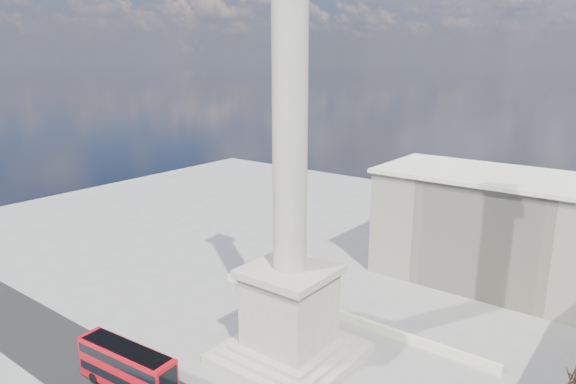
# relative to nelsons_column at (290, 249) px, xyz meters

# --- Properties ---
(ground) EXTENTS (180.00, 180.00, 0.00)m
(ground) POSITION_rel_nelsons_column_xyz_m (0.00, -5.00, -12.92)
(ground) COLOR gray
(ground) RESTS_ON ground
(nelsons_column) EXTENTS (14.00, 14.00, 49.85)m
(nelsons_column) POSITION_rel_nelsons_column_xyz_m (0.00, 0.00, 0.00)
(nelsons_column) COLOR #B0A392
(nelsons_column) RESTS_ON ground
(balustrade_wall) EXTENTS (40.00, 0.60, 1.10)m
(balustrade_wall) POSITION_rel_nelsons_column_xyz_m (0.00, 11.00, -12.37)
(balustrade_wall) COLOR beige
(balustrade_wall) RESTS_ON ground
(building_northeast) EXTENTS (51.00, 17.00, 16.60)m
(building_northeast) POSITION_rel_nelsons_column_xyz_m (20.00, 35.00, -4.59)
(building_northeast) COLOR #B2AC92
(building_northeast) RESTS_ON ground
(red_bus_a) EXTENTS (11.91, 3.65, 4.76)m
(red_bus_a) POSITION_rel_nelsons_column_xyz_m (-9.33, -14.64, -10.42)
(red_bus_a) COLOR #AF0913
(red_bus_a) RESTS_ON ground
(bare_tree_far) EXTENTS (1.90, 1.90, 7.74)m
(bare_tree_far) POSITION_rel_nelsons_column_xyz_m (27.24, 4.56, -6.82)
(bare_tree_far) COLOR #332319
(bare_tree_far) RESTS_ON ground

